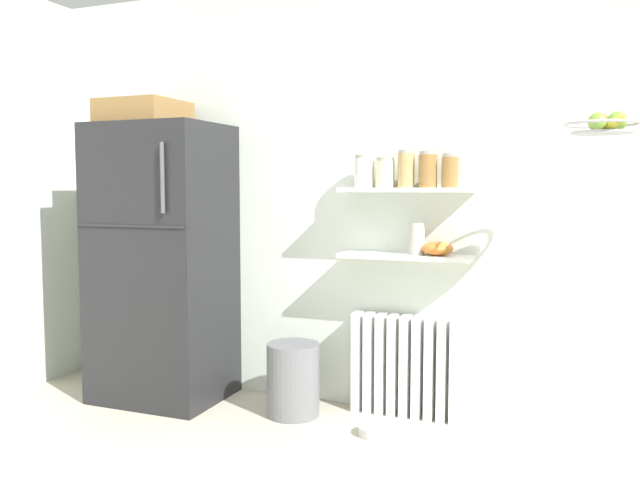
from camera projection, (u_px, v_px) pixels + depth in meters
The scene contains 15 objects.
back_wall at pixel (369, 194), 3.94m from camera, with size 7.04×0.10×2.60m, color silver.
refrigerator at pixel (162, 258), 4.09m from camera, with size 0.77×0.66×1.88m.
radiator at pixel (405, 366), 3.80m from camera, with size 0.63×0.12×0.60m.
wall_shelf_lower at pixel (405, 256), 3.72m from camera, with size 0.76×0.22×0.03m, color white.
wall_shelf_upper at pixel (406, 190), 3.69m from camera, with size 0.76×0.22×0.03m, color white.
storage_jar_0 at pixel (364, 172), 3.77m from camera, with size 0.12×0.12×0.19m.
storage_jar_1 at pixel (385, 173), 3.73m from camera, with size 0.11×0.11×0.17m.
storage_jar_2 at pixel (406, 169), 3.68m from camera, with size 0.10×0.10×0.21m.
storage_jar_3 at pixel (428, 170), 3.63m from camera, with size 0.10×0.10×0.20m.
storage_jar_4 at pixel (450, 171), 3.59m from camera, with size 0.09×0.09×0.19m.
vase at pixel (416, 239), 3.69m from camera, with size 0.09×0.09×0.18m, color #B2ADA8.
shelf_bowl at pixel (437, 249), 3.65m from camera, with size 0.18×0.18×0.08m, color orange.
trash_bin at pixel (293, 379), 3.81m from camera, with size 0.31×0.31×0.43m, color slate.
pet_food_bowl at pixel (376, 431), 3.52m from camera, with size 0.19×0.19×0.05m, color #B7B7BC.
hanging_fruit_basket at pixel (604, 124), 2.98m from camera, with size 0.33×0.33×0.11m.
Camera 1 is at (1.18, -1.73, 1.34)m, focal length 36.42 mm.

